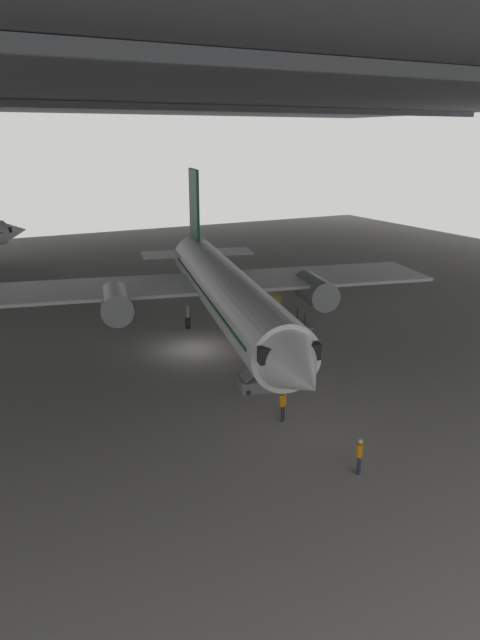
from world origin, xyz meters
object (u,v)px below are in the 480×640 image
crew_worker_by_stairs (283,403)px  crew_worker_near_nose (360,454)px  baggage_tug (272,298)px  boarding_stairs (272,376)px  airplane_main (225,290)px

crew_worker_by_stairs → crew_worker_near_nose: bearing=-85.8°
crew_worker_near_nose → baggage_tug: bearing=68.0°
crew_worker_near_nose → baggage_tug: crew_worker_near_nose is taller
boarding_stairs → baggage_tug: boarding_stairs is taller
boarding_stairs → crew_worker_near_nose: size_ratio=2.76×
airplane_main → boarding_stairs: size_ratio=7.76×
crew_worker_near_nose → baggage_tug: 27.40m
boarding_stairs → baggage_tug: bearing=60.1°
boarding_stairs → airplane_main: bearing=80.2°
crew_worker_near_nose → airplane_main: bearing=81.5°
airplane_main → crew_worker_near_nose: size_ratio=21.46×
boarding_stairs → baggage_tug: (9.04, 15.69, -0.20)m
boarding_stairs → crew_worker_near_nose: (-1.23, -9.70, 0.23)m
crew_worker_by_stairs → baggage_tug: bearing=61.5°
baggage_tug → crew_worker_near_nose: bearing=-112.0°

